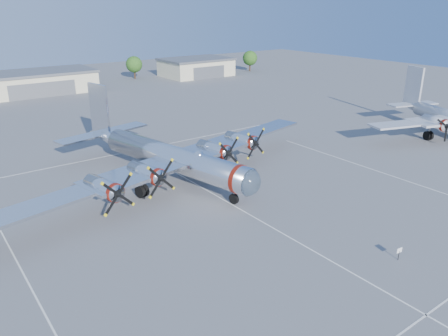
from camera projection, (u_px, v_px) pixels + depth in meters
ground at (237, 208)px, 47.85m from camera, size 260.00×260.00×0.00m
parking_lines at (247, 213)px, 46.53m from camera, size 60.00×50.08×0.01m
hangar_center at (35, 82)px, 108.62m from camera, size 28.60×14.60×5.40m
hangar_east at (196, 67)px, 135.32m from camera, size 20.60×14.60×5.40m
tree_east at (134, 64)px, 129.32m from camera, size 4.80×4.80×6.64m
tree_far_east at (250, 58)px, 144.43m from camera, size 4.80×4.80×6.64m
main_bomber_b29 at (167, 179)px, 55.71m from camera, size 53.44×41.92×10.53m
twin_engine_east at (446, 135)px, 74.46m from camera, size 38.32×32.43×10.35m
info_placard at (399, 252)px, 37.78m from camera, size 0.61×0.11×1.17m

